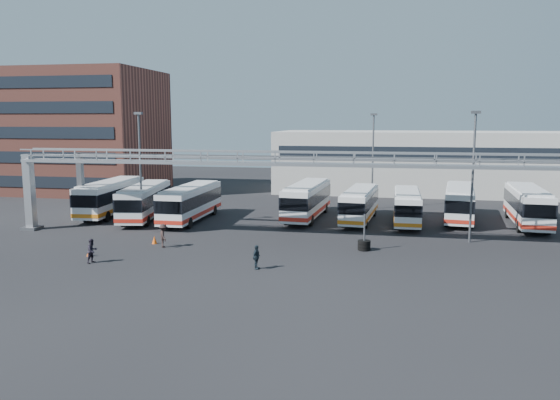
% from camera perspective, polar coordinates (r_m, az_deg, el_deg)
% --- Properties ---
extents(ground, '(140.00, 140.00, 0.00)m').
position_cam_1_polar(ground, '(38.56, 2.65, -5.94)').
color(ground, black).
rests_on(ground, ground).
extents(gantry, '(51.40, 5.15, 7.10)m').
position_cam_1_polar(gantry, '(43.37, 3.83, 3.04)').
color(gantry, gray).
rests_on(gantry, ground).
extents(apartment_building, '(18.00, 15.00, 16.00)m').
position_cam_1_polar(apartment_building, '(77.72, -19.58, 6.77)').
color(apartment_building, brown).
rests_on(apartment_building, ground).
extents(warehouse, '(42.00, 14.00, 8.00)m').
position_cam_1_polar(warehouse, '(75.47, 16.05, 3.85)').
color(warehouse, '#9E9E99').
rests_on(warehouse, ground).
extents(light_pole_left, '(0.70, 0.35, 10.21)m').
position_cam_1_polar(light_pole_left, '(49.95, -14.41, 3.75)').
color(light_pole_left, '#4C4F54').
rests_on(light_pole_left, ground).
extents(light_pole_mid, '(0.70, 0.35, 10.21)m').
position_cam_1_polar(light_pole_mid, '(44.63, 19.52, 3.01)').
color(light_pole_mid, '#4C4F54').
rests_on(light_pole_mid, ground).
extents(light_pole_back, '(0.70, 0.35, 10.21)m').
position_cam_1_polar(light_pole_back, '(59.11, 9.68, 4.57)').
color(light_pole_back, '#4C4F54').
rests_on(light_pole_back, ground).
extents(bus_0, '(3.38, 11.56, 3.47)m').
position_cam_1_polar(bus_0, '(57.40, -17.26, 0.38)').
color(bus_0, silver).
rests_on(bus_0, ground).
extents(bus_1, '(4.34, 11.27, 3.34)m').
position_cam_1_polar(bus_1, '(54.05, -13.95, -0.04)').
color(bus_1, silver).
rests_on(bus_1, ground).
extents(bus_2, '(2.60, 11.08, 3.36)m').
position_cam_1_polar(bus_2, '(52.30, -9.32, -0.17)').
color(bus_2, silver).
rests_on(bus_2, ground).
extents(bus_4, '(3.42, 11.54, 3.46)m').
position_cam_1_polar(bus_4, '(52.98, 2.84, 0.10)').
color(bus_4, silver).
rests_on(bus_4, ground).
extents(bus_5, '(3.30, 10.44, 3.12)m').
position_cam_1_polar(bus_5, '(51.96, 8.32, -0.35)').
color(bus_5, silver).
rests_on(bus_5, ground).
extents(bus_6, '(2.47, 10.06, 3.05)m').
position_cam_1_polar(bus_6, '(51.75, 13.12, -0.56)').
color(bus_6, silver).
rests_on(bus_6, ground).
extents(bus_7, '(3.80, 11.07, 3.29)m').
position_cam_1_polar(bus_7, '(54.52, 18.24, -0.17)').
color(bus_7, silver).
rests_on(bus_7, ground).
extents(bus_8, '(3.40, 11.49, 3.44)m').
position_cam_1_polar(bus_8, '(54.27, 24.45, -0.46)').
color(bus_8, silver).
rests_on(bus_8, ground).
extents(pedestrian_b, '(0.84, 0.95, 1.65)m').
position_cam_1_polar(pedestrian_b, '(38.83, -19.03, -5.05)').
color(pedestrian_b, '#231E2A').
rests_on(pedestrian_b, ground).
extents(pedestrian_c, '(1.16, 1.33, 1.78)m').
position_cam_1_polar(pedestrian_c, '(42.04, -12.08, -3.67)').
color(pedestrian_c, black).
rests_on(pedestrian_c, ground).
extents(pedestrian_d, '(0.54, 0.98, 1.57)m').
position_cam_1_polar(pedestrian_d, '(35.25, -2.48, -5.99)').
color(pedestrian_d, '#1A252E').
rests_on(pedestrian_d, ground).
extents(cone_left, '(0.43, 0.43, 0.63)m').
position_cam_1_polar(cone_left, '(40.88, -19.29, -5.13)').
color(cone_left, '#EF560D').
rests_on(cone_left, ground).
extents(cone_right, '(0.45, 0.45, 0.62)m').
position_cam_1_polar(cone_right, '(43.53, -12.98, -4.07)').
color(cone_right, '#EF560D').
rests_on(cone_right, ground).
extents(tire_stack, '(0.94, 0.94, 2.68)m').
position_cam_1_polar(tire_stack, '(40.76, 8.78, -4.59)').
color(tire_stack, black).
rests_on(tire_stack, ground).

